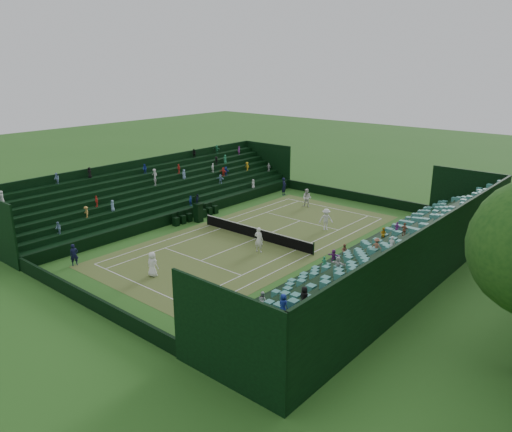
{
  "coord_description": "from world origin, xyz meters",
  "views": [
    {
      "loc": [
        25.47,
        -30.06,
        14.25
      ],
      "look_at": [
        0.0,
        0.0,
        2.0
      ],
      "focal_mm": 35.0,
      "sensor_mm": 36.0,
      "label": 1
    }
  ],
  "objects_px": {
    "player_near_west": "(152,264)",
    "player_far_west": "(307,198)",
    "umpire_chair": "(198,210)",
    "player_near_east": "(259,240)",
    "player_far_east": "(326,219)",
    "tennis_net": "(256,233)"
  },
  "relations": [
    {
      "from": "tennis_net",
      "to": "player_near_west",
      "type": "relative_size",
      "value": 6.54
    },
    {
      "from": "player_near_east",
      "to": "player_far_east",
      "type": "distance_m",
      "value": 8.0
    },
    {
      "from": "umpire_chair",
      "to": "player_near_west",
      "type": "distance_m",
      "value": 12.41
    },
    {
      "from": "player_near_west",
      "to": "player_far_west",
      "type": "relative_size",
      "value": 0.94
    },
    {
      "from": "umpire_chair",
      "to": "player_near_east",
      "type": "bearing_deg",
      "value": -13.79
    },
    {
      "from": "player_near_west",
      "to": "player_far_west",
      "type": "height_order",
      "value": "player_far_west"
    },
    {
      "from": "player_far_east",
      "to": "player_far_west",
      "type": "bearing_deg",
      "value": 95.02
    },
    {
      "from": "umpire_chair",
      "to": "player_far_east",
      "type": "xyz_separation_m",
      "value": [
        10.29,
        5.67,
        -0.17
      ]
    },
    {
      "from": "umpire_chair",
      "to": "player_near_west",
      "type": "bearing_deg",
      "value": -58.0
    },
    {
      "from": "player_near_east",
      "to": "player_far_west",
      "type": "bearing_deg",
      "value": -82.0
    },
    {
      "from": "player_near_west",
      "to": "player_far_east",
      "type": "distance_m",
      "value": 16.61
    },
    {
      "from": "player_near_east",
      "to": "umpire_chair",
      "type": "bearing_deg",
      "value": -24.52
    },
    {
      "from": "umpire_chair",
      "to": "player_near_west",
      "type": "xyz_separation_m",
      "value": [
        6.58,
        -10.53,
        -0.24
      ]
    },
    {
      "from": "player_near_west",
      "to": "player_far_west",
      "type": "distance_m",
      "value": 21.15
    },
    {
      "from": "player_near_west",
      "to": "player_far_east",
      "type": "xyz_separation_m",
      "value": [
        3.71,
        16.19,
        0.07
      ]
    },
    {
      "from": "umpire_chair",
      "to": "player_near_east",
      "type": "xyz_separation_m",
      "value": [
        9.22,
        -2.26,
        -0.12
      ]
    },
    {
      "from": "player_near_east",
      "to": "player_far_west",
      "type": "relative_size",
      "value": 1.07
    },
    {
      "from": "player_near_east",
      "to": "player_far_east",
      "type": "relative_size",
      "value": 1.05
    },
    {
      "from": "umpire_chair",
      "to": "player_far_west",
      "type": "xyz_separation_m",
      "value": [
        4.87,
        10.56,
        -0.19
      ]
    },
    {
      "from": "player_near_east",
      "to": "player_far_east",
      "type": "xyz_separation_m",
      "value": [
        1.07,
        7.93,
        -0.05
      ]
    },
    {
      "from": "player_far_east",
      "to": "player_near_west",
      "type": "bearing_deg",
      "value": -145.82
    },
    {
      "from": "tennis_net",
      "to": "player_far_east",
      "type": "xyz_separation_m",
      "value": [
        3.19,
        5.77,
        0.44
      ]
    }
  ]
}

